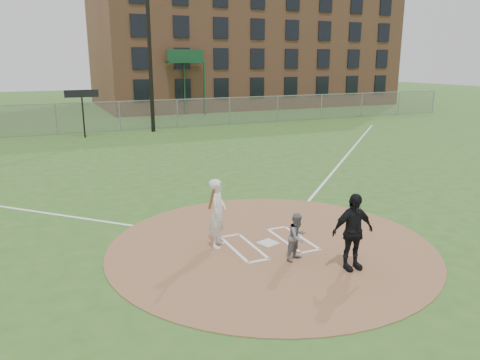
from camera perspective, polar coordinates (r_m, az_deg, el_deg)
name	(u,v)px	position (r m, az deg, el deg)	size (l,w,h in m)	color
ground	(271,246)	(12.28, 3.81, -8.03)	(140.00, 140.00, 0.00)	#305B1F
dirt_circle	(271,246)	(12.28, 3.81, -7.99)	(8.40, 8.40, 0.02)	#8F6344
home_plate	(268,243)	(12.37, 3.46, -7.68)	(0.45, 0.45, 0.03)	silver
foul_line_first	(347,155)	(24.27, 12.88, 2.95)	(0.10, 24.00, 0.01)	white
catcher	(297,237)	(11.30, 7.01, -6.87)	(0.56, 0.44, 1.16)	slate
umpire	(353,232)	(10.93, 13.58, -6.15)	(1.05, 0.44, 1.79)	black
batters_boxes	(268,243)	(12.39, 3.49, -7.68)	(2.08, 1.88, 0.01)	white
batter_at_plate	(218,213)	(11.90, -2.75, -4.05)	(0.74, 1.09, 1.79)	silver
outfield_fence	(120,116)	(32.67, -14.45, 7.54)	(56.08, 0.08, 2.03)	slate
brick_warehouse	(241,33)	(52.59, 0.12, 17.50)	(30.00, 17.17, 15.00)	#9F6344
light_pole	(149,29)	(31.94, -11.08, 17.64)	(1.20, 0.30, 12.22)	black
scoreboard_sign	(82,99)	(30.45, -18.72, 9.36)	(2.00, 0.10, 2.93)	black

